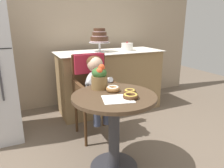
% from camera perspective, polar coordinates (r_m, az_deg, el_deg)
% --- Properties ---
extents(ground_plane, '(8.00, 8.00, 0.00)m').
position_cam_1_polar(ground_plane, '(2.14, 0.52, -21.49)').
color(ground_plane, '#6B5B4C').
extents(back_wall, '(4.80, 0.10, 2.70)m').
position_cam_1_polar(back_wall, '(3.45, -13.35, 16.59)').
color(back_wall, tan).
rests_on(back_wall, ground).
extents(cafe_table, '(0.72, 0.72, 0.72)m').
position_cam_1_polar(cafe_table, '(1.87, 0.56, -9.09)').
color(cafe_table, '#4C3826').
rests_on(cafe_table, ground).
extents(wicker_chair, '(0.42, 0.45, 0.95)m').
position_cam_1_polar(wicker_chair, '(2.48, -5.51, 0.58)').
color(wicker_chair, '#472D19').
rests_on(wicker_chair, ground).
extents(seated_child, '(0.27, 0.32, 0.73)m').
position_cam_1_polar(seated_child, '(2.33, -4.24, 0.54)').
color(seated_child, silver).
rests_on(seated_child, ground).
extents(paper_napkin, '(0.28, 0.26, 0.00)m').
position_cam_1_polar(paper_napkin, '(1.69, 1.57, -4.06)').
color(paper_napkin, white).
rests_on(paper_napkin, cafe_table).
extents(donut_front, '(0.11, 0.11, 0.04)m').
position_cam_1_polar(donut_front, '(1.82, 4.82, -1.99)').
color(donut_front, '#4C2D19').
rests_on(donut_front, cafe_table).
extents(donut_mid, '(0.13, 0.13, 0.04)m').
position_cam_1_polar(donut_mid, '(1.71, 5.02, -3.19)').
color(donut_mid, '#4C2D19').
rests_on(donut_mid, cafe_table).
extents(donut_side, '(0.12, 0.12, 0.04)m').
position_cam_1_polar(donut_side, '(1.87, 0.24, -1.24)').
color(donut_side, '#936033').
rests_on(donut_side, cafe_table).
extents(flower_vase, '(0.15, 0.15, 0.23)m').
position_cam_1_polar(flower_vase, '(1.93, -3.41, 1.87)').
color(flower_vase, brown).
rests_on(flower_vase, cafe_table).
extents(display_counter, '(1.56, 0.62, 0.90)m').
position_cam_1_polar(display_counter, '(3.22, -0.58, 0.90)').
color(display_counter, '#93754C').
rests_on(display_counter, ground).
extents(tiered_cake_stand, '(0.30, 0.30, 0.33)m').
position_cam_1_polar(tiered_cake_stand, '(3.04, -3.40, 12.38)').
color(tiered_cake_stand, silver).
rests_on(tiered_cake_stand, display_counter).
extents(round_layer_cake, '(0.17, 0.17, 0.13)m').
position_cam_1_polar(round_layer_cake, '(3.22, 4.06, 9.95)').
color(round_layer_cake, white).
rests_on(round_layer_cake, display_counter).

